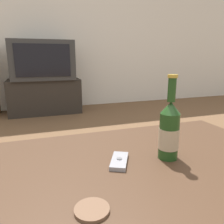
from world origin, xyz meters
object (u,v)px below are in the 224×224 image
tv_stand (45,96)px  beer_bottle (169,131)px  television (42,60)px  cell_phone (119,161)px

tv_stand → beer_bottle: (0.31, -2.65, 0.30)m
tv_stand → television: bearing=-90.0°
cell_phone → beer_bottle: bearing=21.3°
tv_stand → cell_phone: size_ratio=7.68×
tv_stand → television: (0.00, -0.00, 0.50)m
tv_stand → beer_bottle: size_ratio=3.43×
beer_bottle → cell_phone: (-0.17, 0.02, -0.09)m
tv_stand → cell_phone: 2.64m
cell_phone → tv_stand: bearing=120.2°
tv_stand → television: size_ratio=1.18×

